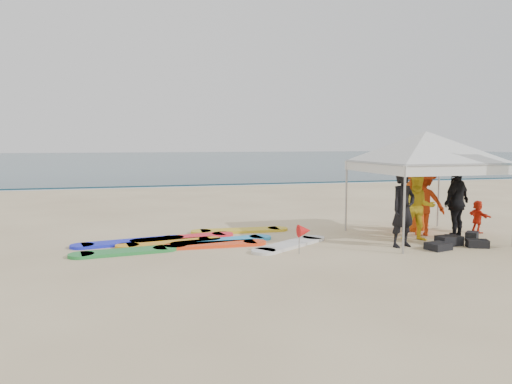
{
  "coord_description": "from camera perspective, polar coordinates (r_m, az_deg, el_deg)",
  "views": [
    {
      "loc": [
        -3.3,
        -8.96,
        2.41
      ],
      "look_at": [
        -0.19,
        2.6,
        1.2
      ],
      "focal_mm": 35.0,
      "sensor_mm": 36.0,
      "label": 1
    }
  ],
  "objects": [
    {
      "name": "ground",
      "position": [
        9.85,
        5.05,
        -8.42
      ],
      "size": [
        120.0,
        120.0,
        0.0
      ],
      "primitive_type": "plane",
      "color": "beige",
      "rests_on": "ground"
    },
    {
      "name": "ocean",
      "position": [
        69.08,
        -12.38,
        3.69
      ],
      "size": [
        160.0,
        84.0,
        0.08
      ],
      "primitive_type": "cube",
      "color": "#0C2633",
      "rests_on": "ground"
    },
    {
      "name": "shoreline_foam",
      "position": [
        27.46,
        -8.13,
        0.7
      ],
      "size": [
        160.0,
        1.2,
        0.01
      ],
      "primitive_type": "cube",
      "color": "silver",
      "rests_on": "ground"
    },
    {
      "name": "person_black_a",
      "position": [
        11.89,
        16.47,
        -1.85
      ],
      "size": [
        0.72,
        0.55,
        1.76
      ],
      "primitive_type": "imported",
      "rotation": [
        0.0,
        0.0,
        0.22
      ],
      "color": "black",
      "rests_on": "ground"
    },
    {
      "name": "person_yellow",
      "position": [
        12.76,
        18.06,
        -1.67
      ],
      "size": [
        0.97,
        0.87,
        1.64
      ],
      "primitive_type": "imported",
      "rotation": [
        0.0,
        0.0,
        -0.37
      ],
      "color": "yellow",
      "rests_on": "ground"
    },
    {
      "name": "person_orange_a",
      "position": [
        13.55,
        18.53,
        -1.11
      ],
      "size": [
        1.27,
        1.03,
        1.71
      ],
      "primitive_type": "imported",
      "rotation": [
        0.0,
        0.0,
        2.73
      ],
      "color": "red",
      "rests_on": "ground"
    },
    {
      "name": "person_black_b",
      "position": [
        13.29,
        21.93,
        -1.13
      ],
      "size": [
        1.15,
        0.87,
        1.82
      ],
      "primitive_type": "imported",
      "rotation": [
        0.0,
        0.0,
        3.61
      ],
      "color": "black",
      "rests_on": "ground"
    },
    {
      "name": "person_orange_b",
      "position": [
        14.13,
        17.93,
        -0.41
      ],
      "size": [
        1.11,
        0.97,
        1.92
      ],
      "primitive_type": "imported",
      "rotation": [
        0.0,
        0.0,
        3.61
      ],
      "color": "#CD4F12",
      "rests_on": "ground"
    },
    {
      "name": "person_seated",
      "position": [
        14.49,
        23.99,
        -2.58
      ],
      "size": [
        0.27,
        0.81,
        0.86
      ],
      "primitive_type": "imported",
      "rotation": [
        0.0,
        0.0,
        1.55
      ],
      "color": "red",
      "rests_on": "ground"
    },
    {
      "name": "canopy_tent",
      "position": [
        13.02,
        18.86,
        6.53
      ],
      "size": [
        4.04,
        4.04,
        3.05
      ],
      "color": "#A5A5A8",
      "rests_on": "ground"
    },
    {
      "name": "marker_pennant",
      "position": [
        10.82,
        5.56,
        -4.45
      ],
      "size": [
        0.28,
        0.28,
        0.64
      ],
      "color": "#A5A5A8",
      "rests_on": "ground"
    },
    {
      "name": "gear_pile",
      "position": [
        12.51,
        21.87,
        -5.31
      ],
      "size": [
        1.99,
        1.23,
        0.22
      ],
      "color": "black",
      "rests_on": "ground"
    },
    {
      "name": "surfboard_spread",
      "position": [
        12.06,
        -6.63,
        -5.62
      ],
      "size": [
        5.65,
        3.18,
        0.07
      ],
      "color": "silver",
      "rests_on": "ground"
    }
  ]
}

